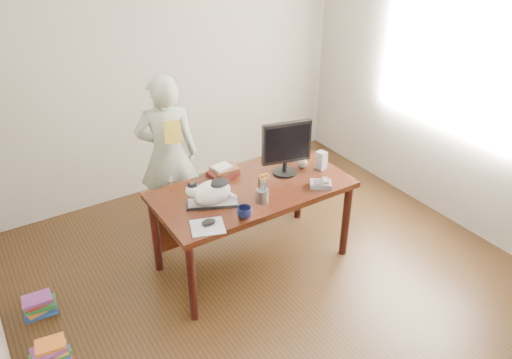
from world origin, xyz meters
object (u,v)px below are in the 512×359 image
object	(u,v)px
baseball	(303,163)
book_pile_b	(39,305)
phone	(321,184)
cat	(210,191)
book_stack	(224,171)
person	(168,155)
keyboard	(213,203)
calculator	(296,153)
book_pile_a	(52,354)
pen_cup	(262,194)
mouse	(209,222)
coffee_mug	(245,212)
monitor	(286,146)
speaker	(321,160)
desk	(248,199)

from	to	relation	value
baseball	book_pile_b	distance (m)	2.40
phone	cat	bearing A→B (deg)	-160.09
cat	book_stack	size ratio (longest dim) A/B	1.54
book_stack	person	size ratio (longest dim) A/B	0.17
keyboard	calculator	world-z (taller)	calculator
cat	book_pile_a	distance (m)	1.57
keyboard	calculator	distance (m)	1.06
keyboard	pen_cup	xyz separation A→B (m)	(0.34, -0.17, 0.06)
person	book_stack	bearing A→B (deg)	134.47
cat	book_pile_a	world-z (taller)	cat
cat	phone	bearing A→B (deg)	9.72
book_pile_a	mouse	bearing A→B (deg)	-3.46
coffee_mug	book_pile_a	xyz separation A→B (m)	(-1.48, 0.13, -0.71)
cat	monitor	bearing A→B (deg)	31.50
book_stack	book_pile_a	size ratio (longest dim) A/B	0.93
speaker	book_stack	size ratio (longest dim) A/B	0.64
cat	baseball	size ratio (longest dim) A/B	4.63
baseball	calculator	world-z (taller)	baseball
speaker	book_stack	distance (m)	0.84
pen_cup	phone	xyz separation A→B (m)	(0.53, -0.06, -0.04)
cat	monitor	world-z (taller)	monitor
phone	book_stack	bearing A→B (deg)	169.37
monitor	person	bearing A→B (deg)	143.31
desk	speaker	size ratio (longest dim) A/B	10.06
keyboard	cat	world-z (taller)	cat
desk	book_pile_a	size ratio (longest dim) A/B	5.92
monitor	book_stack	size ratio (longest dim) A/B	1.89
monitor	baseball	size ratio (longest dim) A/B	5.66
pen_cup	book_stack	distance (m)	0.53
baseball	book_stack	distance (m)	0.69
desk	calculator	world-z (taller)	calculator
calculator	person	bearing A→B (deg)	152.99
desk	cat	bearing A→B (deg)	-163.14
desk	pen_cup	distance (m)	0.37
keyboard	book_pile_b	bearing A→B (deg)	-171.69
baseball	monitor	bearing A→B (deg)	-175.42
calculator	phone	bearing A→B (deg)	-99.37
speaker	monitor	bearing A→B (deg)	154.44
coffee_mug	person	xyz separation A→B (m)	(-0.08, 1.22, -0.04)
cat	speaker	bearing A→B (deg)	25.07
keyboard	phone	size ratio (longest dim) A/B	2.08
cat	phone	xyz separation A→B (m)	(0.88, -0.24, -0.09)
cat	monitor	size ratio (longest dim) A/B	0.82
cat	pen_cup	xyz separation A→B (m)	(0.35, -0.17, -0.05)
mouse	coffee_mug	world-z (taller)	coffee_mug
baseball	calculator	xyz separation A→B (m)	(0.08, 0.21, -0.01)
mouse	calculator	xyz separation A→B (m)	(1.17, 0.54, 0.01)
keyboard	calculator	size ratio (longest dim) A/B	1.90
mouse	person	size ratio (longest dim) A/B	0.08
cat	monitor	xyz separation A→B (m)	(0.76, 0.09, 0.15)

